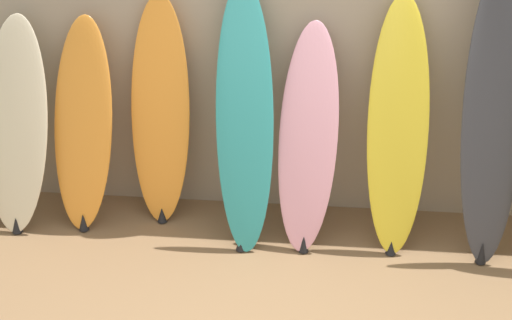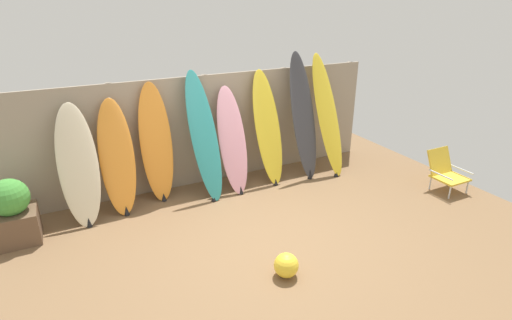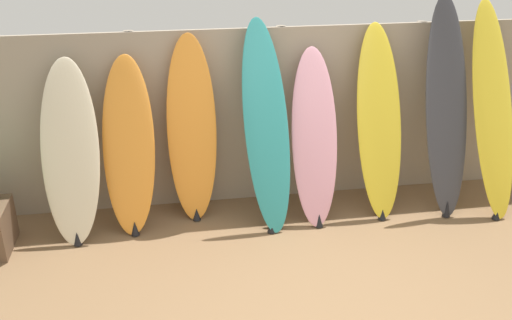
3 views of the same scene
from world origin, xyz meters
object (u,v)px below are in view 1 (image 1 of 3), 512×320
at_px(surfboard_teal_3, 245,120).
at_px(surfboard_pink_4, 308,139).
at_px(surfboard_cream_0, 16,126).
at_px(surfboard_orange_1, 83,126).
at_px(surfboard_charcoal_6, 493,119).
at_px(surfboard_orange_2, 160,114).
at_px(surfboard_yellow_5, 398,128).

distance_m(surfboard_teal_3, surfboard_pink_4, 0.50).
bearing_deg(surfboard_cream_0, surfboard_teal_3, -1.14).
bearing_deg(surfboard_pink_4, surfboard_cream_0, 179.69).
height_order(surfboard_orange_1, surfboard_charcoal_6, surfboard_charcoal_6).
relative_size(surfboard_orange_1, surfboard_pink_4, 1.00).
height_order(surfboard_orange_1, surfboard_pink_4, surfboard_pink_4).
relative_size(surfboard_cream_0, surfboard_charcoal_6, 0.78).
bearing_deg(surfboard_pink_4, surfboard_teal_3, -177.20).
bearing_deg(surfboard_teal_3, surfboard_orange_2, 163.56).
bearing_deg(surfboard_orange_2, surfboard_teal_3, -16.44).
bearing_deg(surfboard_pink_4, surfboard_yellow_5, 3.06).
bearing_deg(surfboard_cream_0, surfboard_orange_2, 8.55).
distance_m(surfboard_cream_0, surfboard_yellow_5, 2.93).
bearing_deg(surfboard_teal_3, surfboard_cream_0, 178.86).
height_order(surfboard_orange_1, surfboard_yellow_5, surfboard_yellow_5).
distance_m(surfboard_orange_2, surfboard_yellow_5, 1.82).
bearing_deg(surfboard_charcoal_6, surfboard_orange_2, 175.25).
bearing_deg(surfboard_orange_1, surfboard_pink_4, -2.31).
xyz_separation_m(surfboard_orange_2, surfboard_charcoal_6, (2.47, -0.21, 0.15)).
relative_size(surfboard_teal_3, surfboard_charcoal_6, 0.92).
height_order(surfboard_orange_2, surfboard_pink_4, surfboard_orange_2).
height_order(surfboard_cream_0, surfboard_yellow_5, surfboard_yellow_5).
bearing_deg(surfboard_orange_1, surfboard_teal_3, -4.20).
bearing_deg(surfboard_pink_4, surfboard_orange_1, 177.69).
distance_m(surfboard_yellow_5, surfboard_charcoal_6, 0.67).
height_order(surfboard_cream_0, surfboard_pink_4, surfboard_pink_4).
distance_m(surfboard_cream_0, surfboard_orange_1, 0.52).
distance_m(surfboard_orange_2, surfboard_teal_3, 0.72).
xyz_separation_m(surfboard_cream_0, surfboard_orange_2, (1.11, 0.17, 0.08)).
xyz_separation_m(surfboard_cream_0, surfboard_pink_4, (2.27, -0.01, 0.00)).
bearing_deg(surfboard_yellow_5, surfboard_orange_2, 175.46).
xyz_separation_m(surfboard_orange_2, surfboard_teal_3, (0.69, -0.20, 0.06)).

